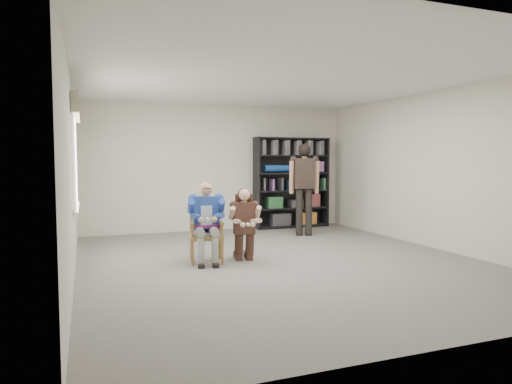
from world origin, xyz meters
name	(u,v)px	position (x,y,z in m)	size (l,w,h in m)	color
room_shell	(282,172)	(0.00, 0.00, 1.40)	(6.00, 7.00, 2.80)	silver
floor	(282,261)	(0.00, 0.00, 0.00)	(6.00, 7.00, 0.01)	#64625C
window_left	(76,156)	(-2.95, 1.00, 1.63)	(0.16, 2.00, 1.75)	silver
armchair	(206,231)	(-1.10, 0.37, 0.48)	(0.56, 0.54, 0.96)	olive
seated_man	(206,222)	(-1.10, 0.37, 0.62)	(0.54, 0.75, 1.25)	#284692
kneeling_woman	(244,225)	(-0.52, 0.25, 0.57)	(0.48, 0.77, 1.14)	#3B221C
bookshelf	(292,183)	(1.70, 3.28, 1.05)	(1.80, 0.38, 2.10)	black
standing_man	(304,190)	(1.42, 2.07, 0.95)	(0.59, 0.33, 1.90)	#2C211C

